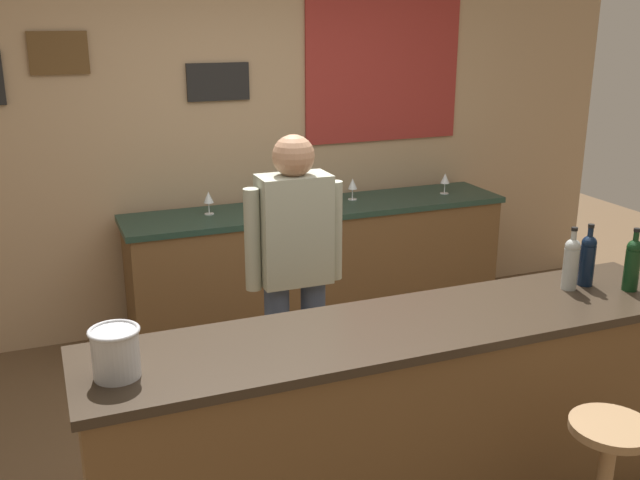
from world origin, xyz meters
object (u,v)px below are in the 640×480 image
at_px(bartender, 295,268).
at_px(wine_bottle_c, 633,263).
at_px(wine_glass_a, 208,198).
at_px(coffee_mug, 283,203).
at_px(ice_bucket, 116,352).
at_px(wine_bottle_b, 588,258).
at_px(bar_stool, 606,473).
at_px(wine_glass_b, 353,185).
at_px(wine_bottle_a, 571,262).
at_px(wine_glass_c, 445,179).

height_order(bartender, wine_bottle_c, bartender).
height_order(wine_glass_a, coffee_mug, wine_glass_a).
bearing_deg(ice_bucket, wine_bottle_b, 3.10).
bearing_deg(bartender, ice_bucket, -139.69).
height_order(bar_stool, wine_glass_a, wine_glass_a).
distance_m(wine_bottle_c, wine_glass_a, 2.64).
bearing_deg(wine_glass_b, wine_bottle_c, -77.70).
distance_m(bar_stool, wine_bottle_c, 1.05).
bearing_deg(coffee_mug, wine_bottle_c, -63.54).
bearing_deg(wine_glass_a, bartender, -84.12).
distance_m(wine_bottle_a, wine_glass_b, 2.06).
bearing_deg(wine_bottle_b, bar_stool, -122.73).
relative_size(wine_bottle_a, wine_glass_c, 1.97).
distance_m(wine_bottle_b, wine_bottle_c, 0.20).
distance_m(bartender, wine_glass_a, 1.32).
xyz_separation_m(wine_bottle_b, coffee_mug, (-0.88, 1.95, -0.11)).
height_order(wine_bottle_b, coffee_mug, wine_bottle_b).
distance_m(wine_bottle_c, coffee_mug, 2.32).
xyz_separation_m(wine_bottle_c, wine_glass_b, (-0.47, 2.17, -0.05)).
relative_size(bar_stool, wine_glass_c, 4.39).
distance_m(wine_bottle_b, coffee_mug, 2.14).
relative_size(wine_bottle_a, wine_bottle_b, 1.00).
height_order(wine_bottle_b, wine_glass_b, wine_bottle_b).
bearing_deg(bar_stool, bartender, 117.84).
height_order(bartender, coffee_mug, bartender).
bearing_deg(bartender, wine_glass_a, 95.88).
relative_size(bar_stool, wine_bottle_c, 2.22).
bearing_deg(wine_bottle_c, wine_glass_b, 102.30).
bearing_deg(bar_stool, wine_glass_c, 72.22).
bearing_deg(coffee_mug, wine_glass_b, 9.37).
height_order(wine_glass_a, wine_glass_b, same).
bearing_deg(wine_bottle_a, bar_stool, -116.74).
distance_m(bar_stool, wine_glass_c, 2.88).
distance_m(wine_bottle_a, wine_bottle_b, 0.11).
bearing_deg(bar_stool, wine_glass_a, 108.05).
relative_size(wine_bottle_b, wine_glass_b, 1.97).
distance_m(wine_bottle_c, wine_glass_b, 2.22).
height_order(ice_bucket, wine_glass_c, ice_bucket).
xyz_separation_m(bar_stool, wine_glass_c, (0.86, 2.69, 0.55)).
xyz_separation_m(bar_stool, wine_bottle_b, (0.47, 0.74, 0.60)).
relative_size(wine_bottle_c, wine_glass_a, 1.97).
bearing_deg(wine_glass_a, wine_glass_b, 0.66).
height_order(bartender, wine_glass_a, bartender).
xyz_separation_m(wine_bottle_a, wine_glass_b, (-0.21, 2.05, -0.05)).
bearing_deg(bartender, wine_bottle_c, -31.27).
distance_m(wine_bottle_c, ice_bucket, 2.37).
distance_m(bartender, wine_bottle_a, 1.35).
bearing_deg(coffee_mug, ice_bucket, -122.91).
distance_m(wine_bottle_a, wine_glass_c, 2.03).
relative_size(bar_stool, coffee_mug, 5.44).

